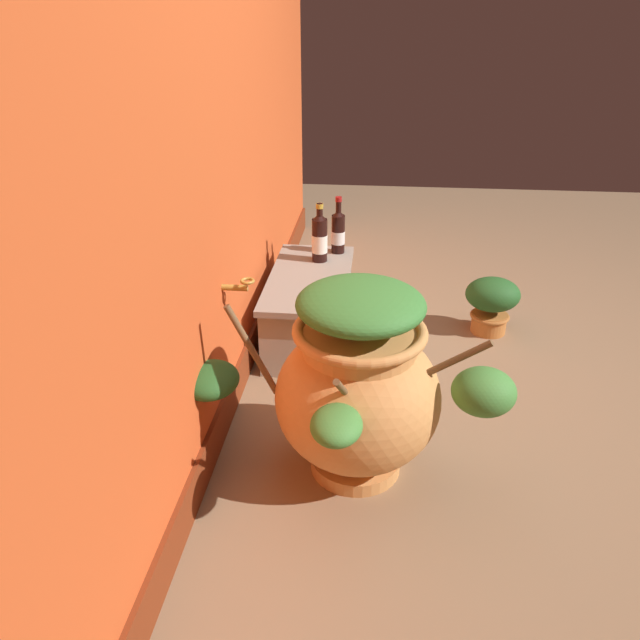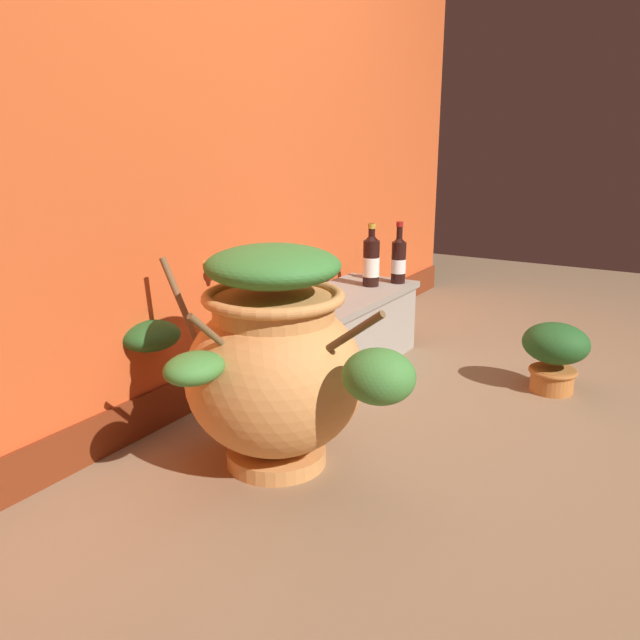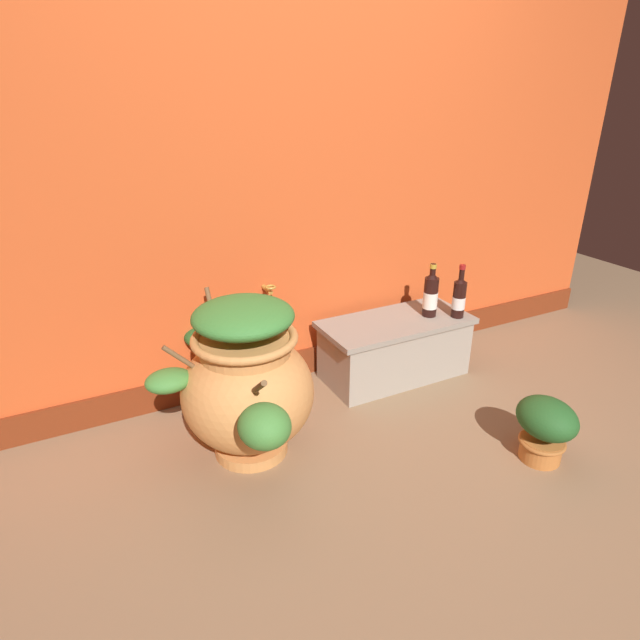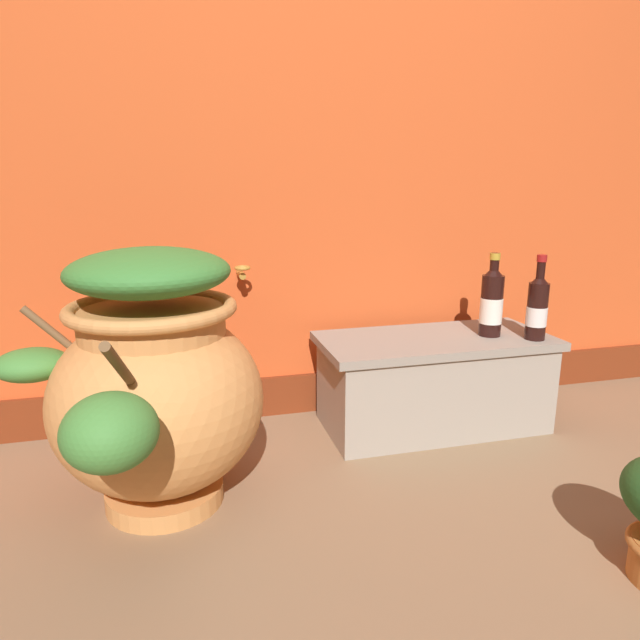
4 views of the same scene
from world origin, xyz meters
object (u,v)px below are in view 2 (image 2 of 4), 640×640
at_px(wine_bottle_middle, 399,258).
at_px(potted_shrub, 555,353).
at_px(terracotta_urn, 274,361).
at_px(wine_bottle_left, 371,260).

bearing_deg(wine_bottle_middle, potted_shrub, -102.15).
distance_m(wine_bottle_middle, potted_shrub, 0.88).
relative_size(terracotta_urn, wine_bottle_left, 3.70).
bearing_deg(potted_shrub, terracotta_urn, 150.42).
xyz_separation_m(terracotta_urn, wine_bottle_left, (1.18, 0.25, 0.11)).
height_order(wine_bottle_middle, potted_shrub, wine_bottle_middle).
height_order(wine_bottle_left, potted_shrub, wine_bottle_left).
height_order(terracotta_urn, potted_shrub, terracotta_urn).
bearing_deg(terracotta_urn, wine_bottle_middle, 7.21).
bearing_deg(wine_bottle_left, terracotta_urn, -167.97).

